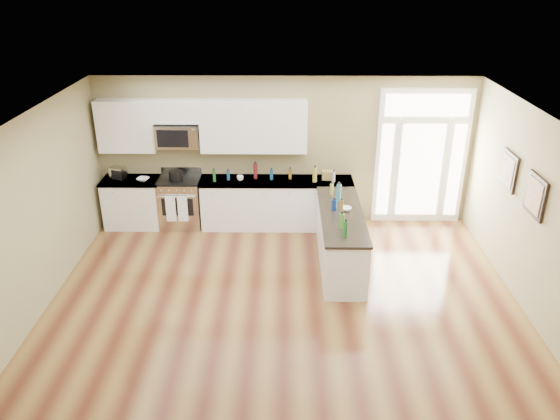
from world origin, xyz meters
name	(u,v)px	position (x,y,z in m)	size (l,w,h in m)	color
ground	(284,349)	(0.00, 0.00, 0.00)	(8.00, 8.00, 0.00)	#512617
room_shell	(284,233)	(0.00, 0.00, 1.71)	(8.00, 8.00, 8.00)	#8F855A
back_cabinet_left	(134,204)	(-2.87, 3.69, 0.44)	(1.10, 0.66, 0.94)	white
back_cabinet_right	(277,205)	(-0.16, 3.69, 0.44)	(2.85, 0.66, 0.94)	white
peninsula_cabinet	(340,241)	(0.93, 2.24, 0.43)	(0.69, 2.32, 0.94)	white
upper_cabinet_left	(126,126)	(-2.88, 3.83, 1.93)	(1.04, 0.33, 0.95)	white
upper_cabinet_right	(254,126)	(-0.57, 3.83, 1.93)	(1.94, 0.33, 0.95)	white
upper_cabinet_short	(176,111)	(-1.95, 3.83, 2.20)	(0.82, 0.33, 0.40)	white
microwave	(178,135)	(-1.95, 3.80, 1.76)	(0.78, 0.41, 0.42)	silver
entry_door	(421,157)	(2.55, 3.95, 1.30)	(1.70, 0.10, 2.60)	white
wall_art_near	(508,170)	(3.47, 2.20, 1.70)	(0.05, 0.58, 0.58)	black
wall_art_far	(535,196)	(3.47, 1.20, 1.70)	(0.05, 0.58, 0.58)	black
kitchen_range	(181,202)	(-1.98, 3.69, 0.48)	(0.77, 0.69, 1.08)	silver
stockpot	(176,175)	(-2.01, 3.63, 1.05)	(0.25, 0.25, 0.20)	black
toaster_oven	(118,173)	(-3.11, 3.73, 1.05)	(0.26, 0.21, 0.23)	silver
cardboard_box	(328,175)	(0.80, 3.74, 1.02)	(0.21, 0.15, 0.17)	olive
bowl_left	(143,179)	(-2.63, 3.63, 0.97)	(0.22, 0.22, 0.05)	white
bowl_peninsula	(346,209)	(1.01, 2.34, 0.97)	(0.18, 0.18, 0.06)	white
cup_counter	(240,178)	(-0.83, 3.67, 0.99)	(0.12, 0.12, 0.09)	white
counter_bottles	(309,191)	(0.41, 2.87, 1.06)	(2.28, 2.44, 0.31)	#19591E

